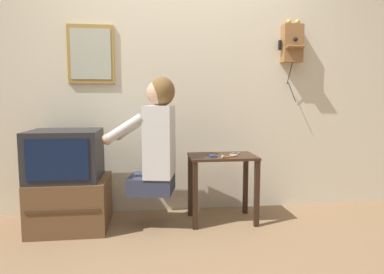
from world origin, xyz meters
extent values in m
plane|color=#846647|center=(0.00, 0.00, 0.00)|extent=(14.00, 14.00, 0.00)
cube|color=beige|center=(0.00, 1.05, 1.27)|extent=(6.80, 0.05, 2.55)
cube|color=#382316|center=(0.33, 0.67, 0.58)|extent=(0.57, 0.39, 0.02)
cube|color=black|center=(0.07, 0.50, 0.28)|extent=(0.04, 0.04, 0.56)
cube|color=black|center=(0.59, 0.50, 0.28)|extent=(0.04, 0.04, 0.56)
cube|color=black|center=(0.07, 0.84, 0.28)|extent=(0.04, 0.04, 0.56)
cube|color=black|center=(0.59, 0.84, 0.28)|extent=(0.04, 0.04, 0.56)
cube|color=#2D3347|center=(-0.29, 0.62, 0.36)|extent=(0.42, 0.41, 0.14)
cube|color=silver|center=(-0.21, 0.61, 0.73)|extent=(0.29, 0.40, 0.59)
sphere|color=tan|center=(-0.21, 0.61, 1.12)|extent=(0.21, 0.21, 0.21)
ellipsoid|color=brown|center=(-0.19, 0.60, 1.13)|extent=(0.25, 0.25, 0.24)
cylinder|color=silver|center=(-0.49, 0.51, 0.84)|extent=(0.33, 0.14, 0.24)
cylinder|color=silver|center=(-0.43, 0.81, 0.84)|extent=(0.33, 0.14, 0.24)
sphere|color=tan|center=(-0.63, 0.54, 0.75)|extent=(0.09, 0.09, 0.09)
sphere|color=tan|center=(-0.57, 0.84, 0.75)|extent=(0.09, 0.09, 0.09)
cube|color=brown|center=(-0.95, 0.67, 0.21)|extent=(0.61, 0.55, 0.42)
cube|color=#432E1C|center=(-0.95, 0.39, 0.23)|extent=(0.55, 0.01, 0.02)
cube|color=#232326|center=(-0.98, 0.66, 0.62)|extent=(0.56, 0.49, 0.40)
cube|color=#0C1938|center=(-0.98, 0.41, 0.62)|extent=(0.46, 0.01, 0.31)
cube|color=olive|center=(1.06, 0.97, 1.60)|extent=(0.19, 0.11, 0.35)
cube|color=olive|center=(1.06, 0.89, 1.55)|extent=(0.17, 0.07, 0.03)
sphere|color=#B79338|center=(1.02, 0.96, 1.79)|extent=(0.05, 0.05, 0.05)
sphere|color=#B79338|center=(1.10, 0.96, 1.79)|extent=(0.05, 0.05, 0.05)
cone|color=black|center=(1.06, 0.87, 1.62)|extent=(0.04, 0.05, 0.04)
cylinder|color=black|center=(0.94, 0.97, 1.58)|extent=(0.03, 0.03, 0.09)
cylinder|color=black|center=(1.04, 0.96, 1.32)|extent=(0.04, 0.04, 0.22)
cylinder|color=black|center=(1.07, 0.96, 1.14)|extent=(0.07, 0.06, 0.19)
cube|color=olive|center=(-0.81, 1.02, 1.47)|extent=(0.41, 0.02, 0.52)
cube|color=#A8AD99|center=(-0.81, 1.00, 1.47)|extent=(0.35, 0.01, 0.45)
cube|color=navy|center=(0.23, 0.62, 0.59)|extent=(0.07, 0.13, 0.01)
cube|color=black|center=(0.23, 0.62, 0.60)|extent=(0.06, 0.10, 0.00)
cube|color=silver|center=(0.44, 0.69, 0.59)|extent=(0.11, 0.14, 0.01)
cube|color=black|center=(0.44, 0.69, 0.60)|extent=(0.09, 0.11, 0.00)
cylinder|color=orange|center=(0.37, 0.56, 0.59)|extent=(0.16, 0.11, 0.01)
cube|color=white|center=(0.30, 0.52, 0.60)|extent=(0.03, 0.02, 0.01)
camera|label=1|loc=(-0.29, -2.21, 1.07)|focal=32.00mm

